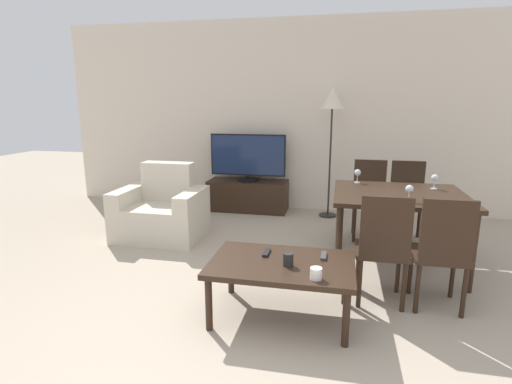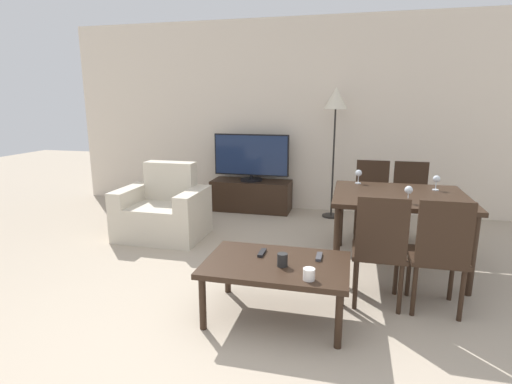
{
  "view_description": "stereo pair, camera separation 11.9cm",
  "coord_description": "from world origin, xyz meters",
  "px_view_note": "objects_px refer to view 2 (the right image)",
  "views": [
    {
      "loc": [
        0.73,
        -2.08,
        1.57
      ],
      "look_at": [
        -0.11,
        1.86,
        0.65
      ],
      "focal_mm": 28.0,
      "sensor_mm": 36.0,
      "label": 1
    },
    {
      "loc": [
        0.84,
        -2.05,
        1.57
      ],
      "look_at": [
        -0.11,
        1.86,
        0.65
      ],
      "focal_mm": 28.0,
      "sensor_mm": 36.0,
      "label": 2
    }
  ],
  "objects_px": {
    "dining_chair_far": "(410,198)",
    "dining_chair_far_left": "(372,196)",
    "cup_colored_far": "(309,274)",
    "floor_lamp": "(336,106)",
    "dining_chair_near": "(380,246)",
    "remote_primary": "(262,253)",
    "cup_white_near": "(282,260)",
    "coffee_table": "(276,268)",
    "dining_chair_near_right": "(439,251)",
    "tv_stand": "(251,195)",
    "wine_glass_center": "(359,174)",
    "dining_table": "(399,202)",
    "tv": "(251,157)",
    "wine_glass_left": "(436,180)",
    "remote_secondary": "(319,257)",
    "armchair": "(164,212)",
    "wine_glass_right": "(409,191)"
  },
  "relations": [
    {
      "from": "dining_chair_far_left",
      "to": "wine_glass_center",
      "type": "distance_m",
      "value": 0.57
    },
    {
      "from": "remote_primary",
      "to": "wine_glass_left",
      "type": "bearing_deg",
      "value": 42.1
    },
    {
      "from": "floor_lamp",
      "to": "dining_chair_near",
      "type": "bearing_deg",
      "value": -78.67
    },
    {
      "from": "floor_lamp",
      "to": "wine_glass_left",
      "type": "xyz_separation_m",
      "value": [
        1.05,
        -1.35,
        -0.68
      ]
    },
    {
      "from": "dining_table",
      "to": "wine_glass_center",
      "type": "xyz_separation_m",
      "value": [
        -0.38,
        0.41,
        0.18
      ]
    },
    {
      "from": "dining_chair_far_left",
      "to": "dining_chair_far",
      "type": "bearing_deg",
      "value": 0.0
    },
    {
      "from": "remote_primary",
      "to": "remote_secondary",
      "type": "bearing_deg",
      "value": 3.25
    },
    {
      "from": "coffee_table",
      "to": "wine_glass_left",
      "type": "relative_size",
      "value": 7.13
    },
    {
      "from": "armchair",
      "to": "tv_stand",
      "type": "xyz_separation_m",
      "value": [
        0.72,
        1.36,
        -0.08
      ]
    },
    {
      "from": "remote_secondary",
      "to": "wine_glass_center",
      "type": "relative_size",
      "value": 1.03
    },
    {
      "from": "tv_stand",
      "to": "cup_colored_far",
      "type": "relative_size",
      "value": 14.57
    },
    {
      "from": "remote_primary",
      "to": "wine_glass_right",
      "type": "xyz_separation_m",
      "value": [
        1.11,
        0.71,
        0.39
      ]
    },
    {
      "from": "dining_chair_near_right",
      "to": "dining_chair_far_left",
      "type": "bearing_deg",
      "value": 104.17
    },
    {
      "from": "dining_chair_near",
      "to": "floor_lamp",
      "type": "relative_size",
      "value": 0.52
    },
    {
      "from": "wine_glass_center",
      "to": "armchair",
      "type": "bearing_deg",
      "value": -177.46
    },
    {
      "from": "tv_stand",
      "to": "dining_chair_far",
      "type": "height_order",
      "value": "dining_chair_far"
    },
    {
      "from": "tv",
      "to": "wine_glass_left",
      "type": "relative_size",
      "value": 7.45
    },
    {
      "from": "cup_colored_far",
      "to": "wine_glass_left",
      "type": "distance_m",
      "value": 1.99
    },
    {
      "from": "cup_colored_far",
      "to": "floor_lamp",
      "type": "bearing_deg",
      "value": 90.3
    },
    {
      "from": "coffee_table",
      "to": "dining_chair_near_right",
      "type": "relative_size",
      "value": 1.16
    },
    {
      "from": "dining_chair_near_right",
      "to": "floor_lamp",
      "type": "distance_m",
      "value": 2.78
    },
    {
      "from": "dining_chair_near",
      "to": "wine_glass_center",
      "type": "distance_m",
      "value": 1.29
    },
    {
      "from": "cup_colored_far",
      "to": "wine_glass_left",
      "type": "xyz_separation_m",
      "value": [
        1.03,
        1.66,
        0.36
      ]
    },
    {
      "from": "coffee_table",
      "to": "floor_lamp",
      "type": "relative_size",
      "value": 0.6
    },
    {
      "from": "dining_chair_far_left",
      "to": "floor_lamp",
      "type": "height_order",
      "value": "floor_lamp"
    },
    {
      "from": "dining_table",
      "to": "cup_white_near",
      "type": "height_order",
      "value": "dining_table"
    },
    {
      "from": "cup_colored_far",
      "to": "wine_glass_left",
      "type": "bearing_deg",
      "value": 58.09
    },
    {
      "from": "coffee_table",
      "to": "cup_white_near",
      "type": "relative_size",
      "value": 11.08
    },
    {
      "from": "dining_chair_near_right",
      "to": "dining_chair_near",
      "type": "bearing_deg",
      "value": 180.0
    },
    {
      "from": "dining_table",
      "to": "floor_lamp",
      "type": "height_order",
      "value": "floor_lamp"
    },
    {
      "from": "remote_secondary",
      "to": "cup_colored_far",
      "type": "distance_m",
      "value": 0.39
    },
    {
      "from": "dining_chair_far",
      "to": "cup_white_near",
      "type": "distance_m",
      "value": 2.34
    },
    {
      "from": "dining_chair_far_left",
      "to": "wine_glass_right",
      "type": "height_order",
      "value": "dining_chair_far_left"
    },
    {
      "from": "dining_chair_far_left",
      "to": "wine_glass_left",
      "type": "xyz_separation_m",
      "value": [
        0.56,
        -0.58,
        0.33
      ]
    },
    {
      "from": "tv_stand",
      "to": "cup_colored_far",
      "type": "height_order",
      "value": "cup_colored_far"
    },
    {
      "from": "dining_chair_far",
      "to": "dining_chair_far_left",
      "type": "relative_size",
      "value": 1.0
    },
    {
      "from": "tv_stand",
      "to": "coffee_table",
      "type": "height_order",
      "value": "tv_stand"
    },
    {
      "from": "dining_chair_near",
      "to": "dining_chair_far_left",
      "type": "relative_size",
      "value": 1.0
    },
    {
      "from": "remote_secondary",
      "to": "tv",
      "type": "bearing_deg",
      "value": 114.24
    },
    {
      "from": "dining_table",
      "to": "wine_glass_center",
      "type": "height_order",
      "value": "wine_glass_center"
    },
    {
      "from": "cup_white_near",
      "to": "wine_glass_center",
      "type": "distance_m",
      "value": 1.75
    },
    {
      "from": "cup_white_near",
      "to": "dining_table",
      "type": "bearing_deg",
      "value": 54.17
    },
    {
      "from": "tv",
      "to": "wine_glass_center",
      "type": "xyz_separation_m",
      "value": [
        1.48,
        -1.26,
        0.05
      ]
    },
    {
      "from": "dining_chair_near_right",
      "to": "tv_stand",
      "type": "bearing_deg",
      "value": 129.56
    },
    {
      "from": "coffee_table",
      "to": "dining_chair_far_left",
      "type": "distance_m",
      "value": 2.14
    },
    {
      "from": "tv",
      "to": "wine_glass_left",
      "type": "xyz_separation_m",
      "value": [
        2.21,
        -1.42,
        0.05
      ]
    },
    {
      "from": "dining_chair_far_left",
      "to": "floor_lamp",
      "type": "bearing_deg",
      "value": 122.54
    },
    {
      "from": "remote_secondary",
      "to": "cup_white_near",
      "type": "height_order",
      "value": "cup_white_near"
    },
    {
      "from": "remote_primary",
      "to": "cup_white_near",
      "type": "bearing_deg",
      "value": -44.8
    },
    {
      "from": "wine_glass_left",
      "to": "dining_table",
      "type": "bearing_deg",
      "value": -144.38
    }
  ]
}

